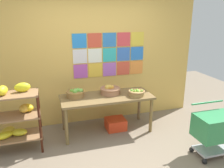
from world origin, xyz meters
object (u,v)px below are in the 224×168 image
object	(u,v)px
display_table	(107,100)
shopping_cart	(215,128)
banana_shelf_unit	(7,115)
fruit_basket_right	(137,93)
produce_crate_under_table	(116,124)
fruit_basket_centre	(76,93)
fruit_basket_back_left	(110,90)

from	to	relation	value
display_table	shopping_cart	bearing A→B (deg)	-41.99
banana_shelf_unit	fruit_basket_right	xyz separation A→B (m)	(2.21, 0.04, 0.13)
shopping_cart	banana_shelf_unit	bearing A→B (deg)	152.27
banana_shelf_unit	fruit_basket_right	bearing A→B (deg)	1.16
fruit_basket_right	shopping_cart	xyz separation A→B (m)	(0.85, -1.10, -0.29)
display_table	shopping_cart	world-z (taller)	shopping_cart
display_table	produce_crate_under_table	size ratio (longest dim) A/B	4.55
banana_shelf_unit	produce_crate_under_table	bearing A→B (deg)	6.36
fruit_basket_right	produce_crate_under_table	xyz separation A→B (m)	(-0.35, 0.16, -0.66)
display_table	fruit_basket_centre	world-z (taller)	fruit_basket_centre
fruit_basket_back_left	produce_crate_under_table	bearing A→B (deg)	-43.46
fruit_basket_right	produce_crate_under_table	distance (m)	0.76
fruit_basket_right	produce_crate_under_table	world-z (taller)	fruit_basket_right
banana_shelf_unit	fruit_basket_centre	size ratio (longest dim) A/B	3.32
display_table	fruit_basket_right	world-z (taller)	fruit_basket_right
shopping_cart	produce_crate_under_table	bearing A→B (deg)	124.88
shopping_cart	display_table	bearing A→B (deg)	129.30
banana_shelf_unit	display_table	xyz separation A→B (m)	(1.68, 0.19, -0.01)
banana_shelf_unit	fruit_basket_centre	xyz separation A→B (m)	(1.13, 0.31, 0.15)
fruit_basket_back_left	fruit_basket_centre	bearing A→B (deg)	178.22
fruit_basket_centre	shopping_cart	xyz separation A→B (m)	(1.93, -1.36, -0.31)
fruit_basket_right	produce_crate_under_table	bearing A→B (deg)	155.06
produce_crate_under_table	shopping_cart	xyz separation A→B (m)	(1.20, -1.26, 0.37)
shopping_cart	fruit_basket_right	bearing A→B (deg)	119.05
shopping_cart	fruit_basket_back_left	bearing A→B (deg)	125.07
display_table	fruit_basket_back_left	bearing A→B (deg)	45.59
produce_crate_under_table	shopping_cart	world-z (taller)	shopping_cart
banana_shelf_unit	display_table	distance (m)	1.69
fruit_basket_back_left	banana_shelf_unit	bearing A→B (deg)	-170.76
fruit_basket_back_left	produce_crate_under_table	world-z (taller)	fruit_basket_back_left
fruit_basket_back_left	display_table	bearing A→B (deg)	-134.41
display_table	produce_crate_under_table	world-z (taller)	display_table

